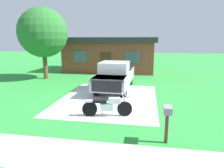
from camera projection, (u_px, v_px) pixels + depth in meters
ground_plane at (109, 98)px, 11.88m from camera, size 80.00×80.00×0.00m
driveway_pad at (109, 98)px, 11.88m from camera, size 5.40×7.09×0.01m
sidewalk_strip at (72, 155)px, 6.11m from camera, size 36.00×1.80×0.01m
motorcycle at (108, 106)px, 9.07m from camera, size 2.19×0.79×1.09m
pickup_truck at (116, 75)px, 13.98m from camera, size 2.15×5.68×1.90m
mailbox at (167, 115)px, 6.61m from camera, size 0.26×0.48×1.26m
shade_tree at (43, 33)px, 16.96m from camera, size 4.07×4.07×5.90m
neighbor_house at (110, 54)px, 21.93m from camera, size 9.60×5.60×3.50m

